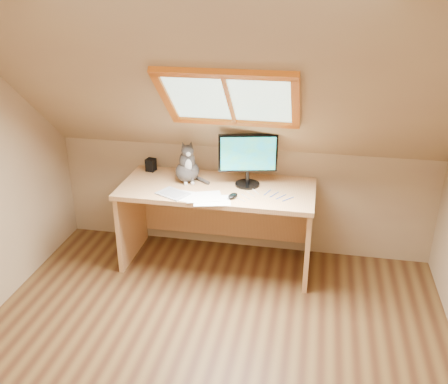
# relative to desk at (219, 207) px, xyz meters

# --- Properties ---
(ground) EXTENTS (3.50, 3.50, 0.00)m
(ground) POSITION_rel_desk_xyz_m (0.17, -1.45, -0.54)
(ground) COLOR brown
(ground) RESTS_ON ground
(room_shell) EXTENTS (3.52, 3.52, 2.41)m
(room_shell) POSITION_rel_desk_xyz_m (0.17, -1.54, 0.89)
(room_shell) COLOR tan
(room_shell) RESTS_ON ground
(desk) EXTENTS (1.68, 0.74, 0.77)m
(desk) POSITION_rel_desk_xyz_m (0.00, 0.00, 0.00)
(desk) COLOR tan
(desk) RESTS_ON ground
(monitor) EXTENTS (0.50, 0.21, 0.46)m
(monitor) POSITION_rel_desk_xyz_m (0.25, 0.00, 0.50)
(monitor) COLOR black
(monitor) RESTS_ON desk
(cat) EXTENTS (0.29, 0.31, 0.38)m
(cat) POSITION_rel_desk_xyz_m (-0.28, 0.00, 0.37)
(cat) COLOR #46413E
(cat) RESTS_ON desk
(desk_speaker) EXTENTS (0.09, 0.09, 0.12)m
(desk_speaker) POSITION_rel_desk_xyz_m (-0.68, 0.18, 0.29)
(desk_speaker) COLOR black
(desk_speaker) RESTS_ON desk
(graphics_tablet) EXTENTS (0.31, 0.28, 0.01)m
(graphics_tablet) POSITION_rel_desk_xyz_m (-0.33, -0.30, 0.24)
(graphics_tablet) COLOR #B2B2B7
(graphics_tablet) RESTS_ON desk
(mouse) EXTENTS (0.10, 0.13, 0.04)m
(mouse) POSITION_rel_desk_xyz_m (0.17, -0.27, 0.25)
(mouse) COLOR black
(mouse) RESTS_ON desk
(papers) EXTENTS (0.35, 0.30, 0.01)m
(papers) POSITION_rel_desk_xyz_m (-0.06, -0.33, 0.23)
(papers) COLOR white
(papers) RESTS_ON desk
(cables) EXTENTS (0.51, 0.26, 0.01)m
(cables) POSITION_rel_desk_xyz_m (0.44, -0.19, 0.23)
(cables) COLOR silver
(cables) RESTS_ON desk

